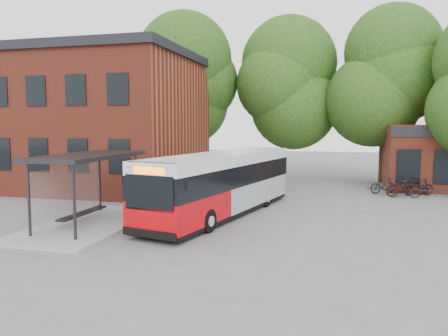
% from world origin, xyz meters
% --- Properties ---
extents(ground, '(100.00, 100.00, 0.00)m').
position_xyz_m(ground, '(0.00, 0.00, 0.00)').
color(ground, '#5E5E60').
extents(station_building, '(18.40, 10.40, 8.50)m').
position_xyz_m(station_building, '(-13.00, 9.00, 4.25)').
color(station_building, maroon).
rests_on(station_building, ground).
extents(bus_shelter, '(3.60, 7.00, 2.90)m').
position_xyz_m(bus_shelter, '(-4.50, -1.00, 1.45)').
color(bus_shelter, '#26262A').
rests_on(bus_shelter, ground).
extents(bike_rail, '(5.20, 0.10, 0.38)m').
position_xyz_m(bike_rail, '(9.28, 10.00, 0.19)').
color(bike_rail, '#26262A').
rests_on(bike_rail, ground).
extents(tree_0, '(7.92, 7.92, 11.00)m').
position_xyz_m(tree_0, '(-6.00, 16.00, 5.50)').
color(tree_0, '#204312').
rests_on(tree_0, ground).
extents(tree_1, '(7.92, 7.92, 10.40)m').
position_xyz_m(tree_1, '(1.00, 17.00, 5.20)').
color(tree_1, '#204312').
rests_on(tree_1, ground).
extents(tree_2, '(7.92, 7.92, 11.00)m').
position_xyz_m(tree_2, '(8.00, 16.00, 5.50)').
color(tree_2, '#204312').
rests_on(tree_2, ground).
extents(city_bus, '(4.61, 11.12, 2.76)m').
position_xyz_m(city_bus, '(0.08, 2.41, 1.38)').
color(city_bus, red).
rests_on(city_bus, ground).
extents(bicycle_1, '(1.67, 1.01, 0.97)m').
position_xyz_m(bicycle_1, '(7.64, 10.54, 0.49)').
color(bicycle_1, black).
rests_on(bicycle_1, ground).
extents(bicycle_2, '(1.77, 0.74, 0.91)m').
position_xyz_m(bicycle_2, '(8.56, 9.26, 0.45)').
color(bicycle_2, '#391008').
rests_on(bicycle_2, ground).
extents(bicycle_3, '(1.85, 1.17, 1.08)m').
position_xyz_m(bicycle_3, '(8.45, 9.77, 0.54)').
color(bicycle_3, black).
rests_on(bicycle_3, ground).
extents(bicycle_4, '(1.76, 0.92, 0.88)m').
position_xyz_m(bicycle_4, '(9.16, 10.80, 0.44)').
color(bicycle_4, black).
rests_on(bicycle_4, ground).
extents(bicycle_5, '(1.76, 1.01, 1.02)m').
position_xyz_m(bicycle_5, '(9.51, 10.34, 0.51)').
color(bicycle_5, black).
rests_on(bicycle_5, ground).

